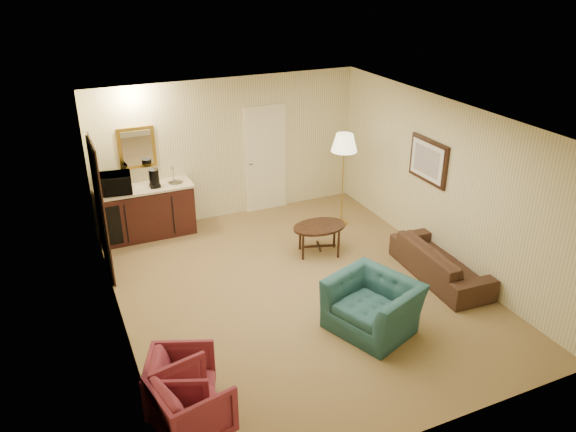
# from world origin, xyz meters

# --- Properties ---
(ground) EXTENTS (6.00, 6.00, 0.00)m
(ground) POSITION_xyz_m (0.00, 0.00, 0.00)
(ground) COLOR olive
(ground) RESTS_ON ground
(room_walls) EXTENTS (5.02, 6.01, 2.61)m
(room_walls) POSITION_xyz_m (-0.10, 0.77, 1.72)
(room_walls) COLOR #EFE9B3
(room_walls) RESTS_ON ground
(wetbar_cabinet) EXTENTS (1.64, 0.58, 0.92)m
(wetbar_cabinet) POSITION_xyz_m (-1.65, 2.72, 0.46)
(wetbar_cabinet) COLOR #341110
(wetbar_cabinet) RESTS_ON ground
(sofa) EXTENTS (0.64, 1.86, 0.72)m
(sofa) POSITION_xyz_m (2.15, -0.54, 0.36)
(sofa) COLOR black
(sofa) RESTS_ON ground
(teal_armchair) EXTENTS (1.04, 1.26, 0.94)m
(teal_armchair) POSITION_xyz_m (0.50, -1.24, 0.47)
(teal_armchair) COLOR #225551
(teal_armchair) RESTS_ON ground
(rose_chair_near) EXTENTS (0.81, 0.84, 0.74)m
(rose_chair_near) POSITION_xyz_m (-2.15, -2.00, 0.37)
(rose_chair_near) COLOR maroon
(rose_chair_near) RESTS_ON ground
(rose_chair_far) EXTENTS (0.86, 0.88, 0.71)m
(rose_chair_far) POSITION_xyz_m (-2.15, -1.60, 0.36)
(rose_chair_far) COLOR maroon
(rose_chair_far) RESTS_ON ground
(coffee_table) EXTENTS (1.04, 0.85, 0.52)m
(coffee_table) POSITION_xyz_m (0.80, 0.90, 0.26)
(coffee_table) COLOR #321E10
(coffee_table) RESTS_ON ground
(floor_lamp) EXTENTS (0.46, 0.46, 1.73)m
(floor_lamp) POSITION_xyz_m (1.70, 1.76, 0.86)
(floor_lamp) COLOR gold
(floor_lamp) RESTS_ON ground
(waste_bin) EXTENTS (0.31, 0.31, 0.31)m
(waste_bin) POSITION_xyz_m (-1.00, 2.65, 0.16)
(waste_bin) COLOR black
(waste_bin) RESTS_ON ground
(microwave) EXTENTS (0.63, 0.40, 0.40)m
(microwave) POSITION_xyz_m (-2.15, 2.67, 1.12)
(microwave) COLOR black
(microwave) RESTS_ON wetbar_cabinet
(coffee_maker) EXTENTS (0.20, 0.20, 0.32)m
(coffee_maker) POSITION_xyz_m (-1.47, 2.65, 1.08)
(coffee_maker) COLOR black
(coffee_maker) RESTS_ON wetbar_cabinet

